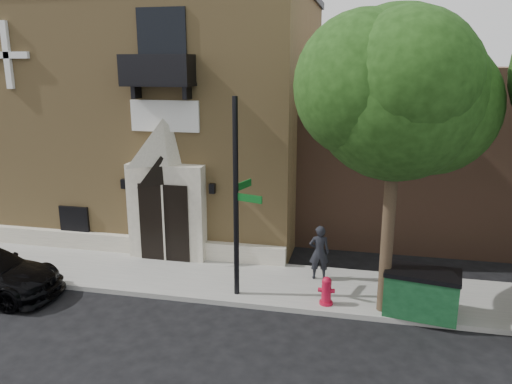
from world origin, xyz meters
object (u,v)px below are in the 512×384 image
fire_hydrant (326,291)px  pedestrian_near (319,252)px  dumpster (421,292)px  street_sign (237,199)px

fire_hydrant → pedestrian_near: bearing=102.4°
dumpster → street_sign: bearing=-172.2°
dumpster → pedestrian_near: bearing=158.6°
fire_hydrant → street_sign: bearing=177.1°
dumpster → pedestrian_near: 3.29m
street_sign → pedestrian_near: bearing=52.5°
street_sign → fire_hydrant: 3.49m
street_sign → dumpster: street_sign is taller
street_sign → pedestrian_near: street_sign is taller
fire_hydrant → pedestrian_near: (-0.36, 1.65, 0.45)m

